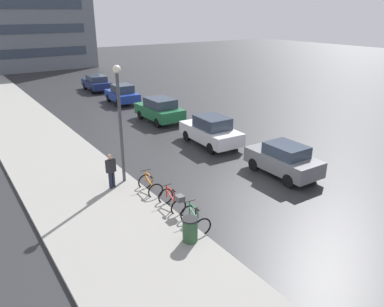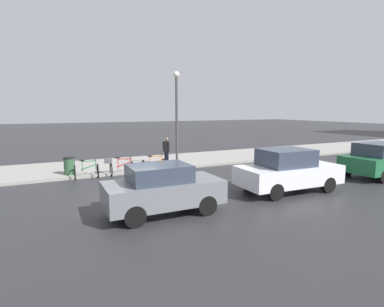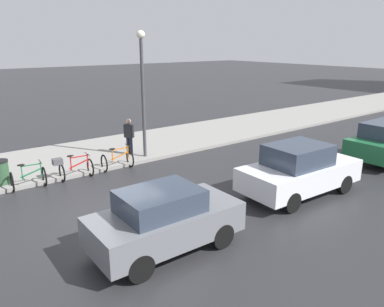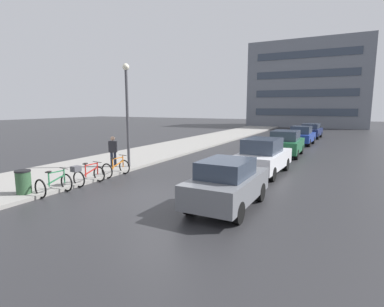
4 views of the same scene
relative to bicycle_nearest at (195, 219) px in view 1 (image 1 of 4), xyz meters
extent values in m
plane|color=#28282B|center=(3.55, 1.36, -0.39)|extent=(140.00, 140.00, 0.00)
cube|color=gray|center=(-2.45, 11.36, -0.32)|extent=(4.80, 60.00, 0.14)
torus|color=black|center=(0.05, 0.52, -0.04)|extent=(0.70, 0.13, 0.70)
torus|color=black|center=(-0.05, -0.52, -0.04)|extent=(0.70, 0.13, 0.70)
cube|color=#237042|center=(-0.02, -0.18, 0.22)|extent=(0.04, 0.04, 0.52)
cube|color=#237042|center=(0.04, 0.44, 0.23)|extent=(0.04, 0.04, 0.55)
cube|color=#237042|center=(0.01, 0.13, 0.45)|extent=(0.09, 0.63, 0.04)
cube|color=#237042|center=(0.01, 0.10, 0.17)|extent=(0.10, 0.71, 0.26)
ellipsoid|color=black|center=(-0.02, -0.18, 0.51)|extent=(0.16, 0.27, 0.07)
cylinder|color=black|center=(0.04, 0.44, 0.53)|extent=(0.50, 0.07, 0.03)
torus|color=black|center=(0.06, 2.23, -0.05)|extent=(0.69, 0.09, 0.68)
torus|color=black|center=(0.01, 1.16, -0.05)|extent=(0.69, 0.09, 0.68)
cube|color=red|center=(0.03, 1.51, 0.23)|extent=(0.04, 0.04, 0.55)
cube|color=red|center=(0.06, 2.15, 0.21)|extent=(0.04, 0.04, 0.52)
cube|color=red|center=(0.04, 1.83, 0.45)|extent=(0.07, 0.64, 0.04)
cube|color=red|center=(0.04, 1.81, 0.17)|extent=(0.07, 0.73, 0.26)
ellipsoid|color=black|center=(0.03, 1.51, 0.53)|extent=(0.15, 0.27, 0.07)
cylinder|color=black|center=(0.06, 2.15, 0.49)|extent=(0.50, 0.05, 0.03)
cube|color=#4C4C51|center=(0.00, 1.04, 0.40)|extent=(0.30, 0.35, 0.22)
torus|color=black|center=(0.02, 3.96, -0.04)|extent=(0.70, 0.12, 0.70)
torus|color=black|center=(-0.06, 2.86, -0.04)|extent=(0.70, 0.12, 0.70)
cube|color=orange|center=(-0.04, 3.21, 0.21)|extent=(0.04, 0.04, 0.50)
cube|color=orange|center=(0.02, 3.87, 0.24)|extent=(0.04, 0.04, 0.57)
cube|color=orange|center=(-0.01, 3.54, 0.45)|extent=(0.09, 0.66, 0.04)
cube|color=orange|center=(-0.01, 3.52, 0.16)|extent=(0.10, 0.75, 0.27)
ellipsoid|color=black|center=(-0.04, 3.21, 0.49)|extent=(0.16, 0.27, 0.07)
cylinder|color=black|center=(0.02, 3.87, 0.55)|extent=(0.50, 0.07, 0.03)
cube|color=slate|center=(6.23, 1.60, 0.30)|extent=(1.76, 3.74, 0.74)
cube|color=#2D3847|center=(6.22, 1.45, 0.94)|extent=(1.43, 1.90, 0.53)
cylinder|color=black|center=(5.48, 2.76, -0.07)|extent=(0.23, 0.64, 0.64)
cylinder|color=black|center=(7.00, 2.75, -0.07)|extent=(0.23, 0.64, 0.64)
cylinder|color=black|center=(5.45, 0.46, -0.07)|extent=(0.23, 0.64, 0.64)
cylinder|color=black|center=(6.97, 0.44, -0.07)|extent=(0.23, 0.64, 0.64)
cube|color=silver|center=(5.99, 7.11, 0.30)|extent=(2.06, 4.32, 0.74)
cube|color=#2D3847|center=(5.99, 6.94, 1.01)|extent=(1.62, 2.05, 0.68)
cylinder|color=black|center=(5.22, 8.46, -0.07)|extent=(0.25, 0.65, 0.64)
cylinder|color=black|center=(6.89, 8.38, -0.07)|extent=(0.25, 0.65, 0.64)
cylinder|color=black|center=(5.10, 5.83, -0.07)|extent=(0.25, 0.65, 0.64)
cylinder|color=black|center=(6.76, 5.76, -0.07)|extent=(0.25, 0.65, 0.64)
cube|color=#1E6038|center=(5.99, 13.22, 0.31)|extent=(2.00, 4.08, 0.76)
cube|color=#2D3847|center=(5.99, 13.06, 0.99)|extent=(1.63, 2.22, 0.62)
cylinder|color=black|center=(5.10, 14.47, -0.07)|extent=(0.23, 0.64, 0.64)
cylinder|color=black|center=(6.85, 14.49, -0.07)|extent=(0.23, 0.64, 0.64)
cylinder|color=black|center=(5.12, 11.96, -0.07)|extent=(0.23, 0.64, 0.64)
cylinder|color=black|center=(6.88, 11.98, -0.07)|extent=(0.23, 0.64, 0.64)
cube|color=navy|center=(6.13, 19.95, 0.26)|extent=(2.02, 3.85, 0.65)
cube|color=#2D3847|center=(6.12, 19.80, 0.90)|extent=(1.59, 1.82, 0.64)
cylinder|color=black|center=(5.36, 21.15, -0.07)|extent=(0.25, 0.65, 0.64)
cylinder|color=black|center=(7.00, 21.08, -0.07)|extent=(0.25, 0.65, 0.64)
cylinder|color=black|center=(5.25, 18.82, -0.07)|extent=(0.25, 0.65, 0.64)
cylinder|color=black|center=(6.90, 18.74, -0.07)|extent=(0.25, 0.65, 0.64)
cube|color=navy|center=(6.26, 26.40, 0.26)|extent=(2.08, 4.12, 0.66)
cube|color=#2D3847|center=(6.26, 26.24, 0.85)|extent=(1.65, 2.27, 0.52)
cylinder|color=black|center=(5.49, 27.69, -0.07)|extent=(0.25, 0.65, 0.64)
cylinder|color=black|center=(7.17, 27.61, -0.07)|extent=(0.25, 0.65, 0.64)
cylinder|color=black|center=(5.36, 25.20, -0.07)|extent=(0.25, 0.65, 0.64)
cylinder|color=black|center=(7.04, 25.11, -0.07)|extent=(0.25, 0.65, 0.64)
cylinder|color=#1E2333|center=(-1.35, 4.60, 0.05)|extent=(0.14, 0.14, 0.89)
cylinder|color=#1E2333|center=(-1.19, 4.67, 0.05)|extent=(0.14, 0.14, 0.89)
cube|color=#232328|center=(-1.27, 4.64, 0.79)|extent=(0.46, 0.37, 0.58)
sphere|color=tan|center=(-1.27, 4.64, 1.22)|extent=(0.22, 0.22, 0.22)
cylinder|color=#424247|center=(-0.53, 4.99, 2.15)|extent=(0.14, 0.14, 5.08)
sphere|color=#F2EACC|center=(-0.53, 4.99, 4.83)|extent=(0.34, 0.34, 0.34)
cylinder|color=#2D5133|center=(-0.70, -0.71, 0.08)|extent=(0.51, 0.51, 0.94)
cylinder|color=black|center=(-0.70, -0.71, 0.57)|extent=(0.54, 0.54, 0.06)
cube|color=slate|center=(3.46, 46.56, 6.38)|extent=(18.21, 8.45, 13.55)
cube|color=#333D4C|center=(3.46, 42.30, 2.05)|extent=(14.93, 0.06, 1.10)
cube|color=#333D4C|center=(3.46, 42.30, 4.94)|extent=(14.93, 0.06, 1.10)
cube|color=#333D4C|center=(3.46, 42.30, 7.83)|extent=(14.93, 0.06, 1.10)
camera|label=1|loc=(-6.74, -9.73, 7.09)|focal=35.00mm
camera|label=2|loc=(14.95, -1.69, 2.91)|focal=28.00mm
camera|label=3|loc=(13.16, -2.88, 4.54)|focal=35.00mm
camera|label=4|loc=(9.48, -7.25, 2.84)|focal=28.00mm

